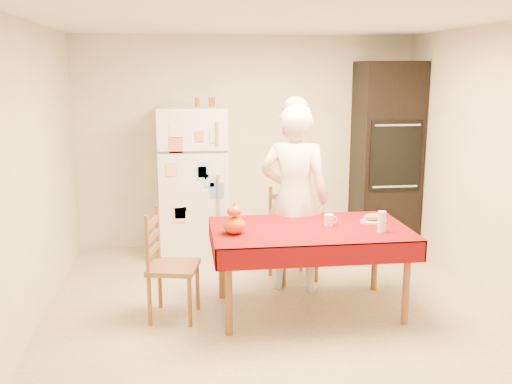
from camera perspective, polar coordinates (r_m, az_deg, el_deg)
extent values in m
plane|color=tan|center=(5.02, 2.05, -12.61)|extent=(4.50, 4.50, 0.00)
cube|color=beige|center=(6.84, -1.00, 4.96)|extent=(4.00, 0.02, 2.50)
cube|color=beige|center=(2.52, 10.83, -7.69)|extent=(4.00, 0.02, 2.50)
cube|color=beige|center=(4.74, -22.43, 0.88)|extent=(0.02, 4.50, 2.50)
cube|color=beige|center=(5.35, 23.82, 1.95)|extent=(0.02, 4.50, 2.50)
cube|color=white|center=(4.58, 2.30, 17.14)|extent=(4.00, 4.50, 0.02)
cube|color=brown|center=(6.89, 3.60, 7.07)|extent=(0.22, 0.02, 0.30)
cube|color=white|center=(6.50, -6.32, 0.94)|extent=(0.75, 0.70, 1.70)
cube|color=silver|center=(6.05, -3.87, 5.92)|extent=(0.03, 0.03, 0.25)
cube|color=silver|center=(6.18, -3.77, -1.02)|extent=(0.03, 0.03, 0.60)
cube|color=black|center=(6.93, 12.85, 3.50)|extent=(0.70, 0.60, 2.20)
cube|color=black|center=(6.64, 13.79, 3.52)|extent=(0.59, 0.02, 0.80)
cylinder|color=brown|center=(4.62, -2.75, -10.08)|extent=(0.06, 0.06, 0.71)
cylinder|color=brown|center=(5.35, -3.46, -6.95)|extent=(0.06, 0.06, 0.71)
cylinder|color=brown|center=(4.95, 14.80, -8.92)|extent=(0.06, 0.06, 0.71)
cylinder|color=brown|center=(5.64, 11.81, -6.18)|extent=(0.06, 0.06, 0.71)
cube|color=brown|center=(4.97, 5.38, -3.93)|extent=(1.60, 0.90, 0.04)
cube|color=#5D050C|center=(4.96, 5.38, -3.64)|extent=(1.70, 1.00, 0.01)
cylinder|color=brown|center=(5.64, 2.84, -7.42)|extent=(0.04, 0.04, 0.43)
cylinder|color=brown|center=(5.93, 1.43, -6.42)|extent=(0.04, 0.04, 0.43)
cylinder|color=brown|center=(5.80, 6.08, -6.93)|extent=(0.04, 0.04, 0.43)
cylinder|color=brown|center=(6.08, 4.55, -5.99)|extent=(0.04, 0.04, 0.43)
cube|color=brown|center=(5.79, 3.76, -4.47)|extent=(0.51, 0.49, 0.04)
cube|color=brown|center=(5.87, 3.06, -1.70)|extent=(0.36, 0.12, 0.50)
cylinder|color=brown|center=(4.84, -6.64, -10.88)|extent=(0.04, 0.04, 0.43)
cylinder|color=brown|center=(4.91, -10.60, -10.65)|extent=(0.04, 0.04, 0.43)
cylinder|color=brown|center=(5.17, -5.87, -9.34)|extent=(0.04, 0.04, 0.43)
cylinder|color=brown|center=(5.23, -9.59, -9.15)|extent=(0.04, 0.04, 0.43)
cube|color=brown|center=(4.95, -8.26, -7.46)|extent=(0.48, 0.49, 0.04)
cube|color=brown|center=(4.91, -10.29, -4.62)|extent=(0.10, 0.36, 0.50)
imported|color=white|center=(5.42, 3.87, -0.69)|extent=(0.76, 0.62, 1.80)
cylinder|color=white|center=(5.03, 7.30, -2.81)|extent=(0.08, 0.08, 0.10)
ellipsoid|color=#EB4D05|center=(4.75, -2.19, -3.33)|extent=(0.19, 0.19, 0.14)
ellipsoid|color=#D14E04|center=(4.72, -2.20, -1.95)|extent=(0.12, 0.12, 0.09)
cylinder|color=white|center=(4.91, 12.47, -2.89)|extent=(0.07, 0.07, 0.18)
cylinder|color=white|center=(5.22, 11.66, -2.88)|extent=(0.24, 0.24, 0.02)
ellipsoid|color=#986C4B|center=(5.21, 11.67, -2.45)|extent=(0.18, 0.10, 0.06)
cylinder|color=#8E5919|center=(6.44, -5.90, 8.92)|extent=(0.05, 0.05, 0.10)
cylinder|color=#94581B|center=(6.45, -4.52, 8.95)|extent=(0.05, 0.05, 0.10)
cylinder|color=brown|center=(6.45, -4.34, 8.96)|extent=(0.05, 0.05, 0.10)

